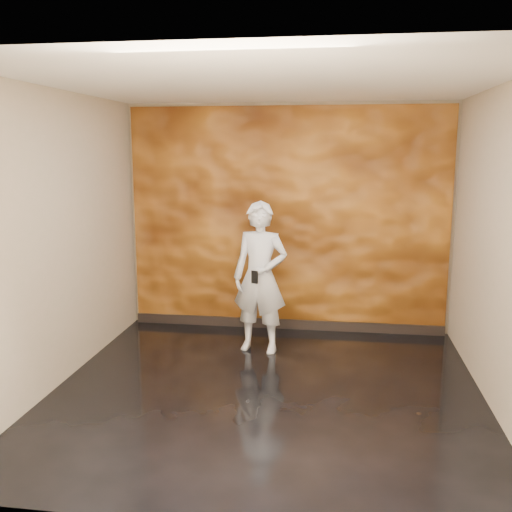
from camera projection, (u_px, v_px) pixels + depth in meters
name	position (u px, v px, depth m)	size (l,w,h in m)	color
room	(267.00, 245.00, 5.11)	(4.02, 4.02, 2.81)	black
feature_wall	(287.00, 220.00, 7.02)	(3.90, 0.06, 2.75)	orange
baseboard	(286.00, 324.00, 7.23)	(3.90, 0.04, 0.12)	black
man	(260.00, 277.00, 6.32)	(0.61, 0.40, 1.69)	#ACB1BD
phone	(255.00, 277.00, 6.08)	(0.07, 0.01, 0.14)	black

